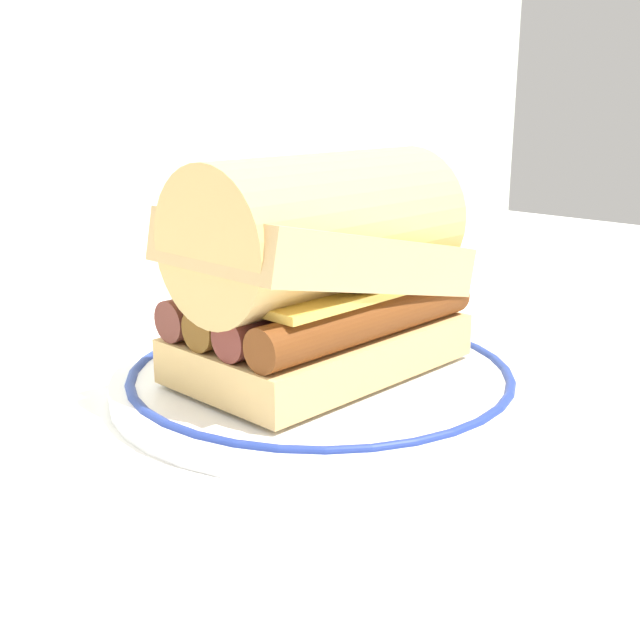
# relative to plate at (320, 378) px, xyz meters

# --- Properties ---
(ground_plane) EXTENTS (1.50, 1.50, 0.00)m
(ground_plane) POSITION_rel_plate_xyz_m (0.01, -0.00, -0.01)
(ground_plane) COLOR white
(plate) EXTENTS (0.25, 0.25, 0.01)m
(plate) POSITION_rel_plate_xyz_m (0.00, 0.00, 0.00)
(plate) COLOR white
(plate) RESTS_ON ground_plane
(sausage_sandwich) EXTENTS (0.17, 0.10, 0.13)m
(sausage_sandwich) POSITION_rel_plate_xyz_m (0.00, 0.00, 0.07)
(sausage_sandwich) COLOR #E0B46D
(sausage_sandwich) RESTS_ON plate
(butter_knife) EXTENTS (0.11, 0.13, 0.01)m
(butter_knife) POSITION_rel_plate_xyz_m (0.15, 0.08, -0.00)
(butter_knife) COLOR silver
(butter_knife) RESTS_ON ground_plane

